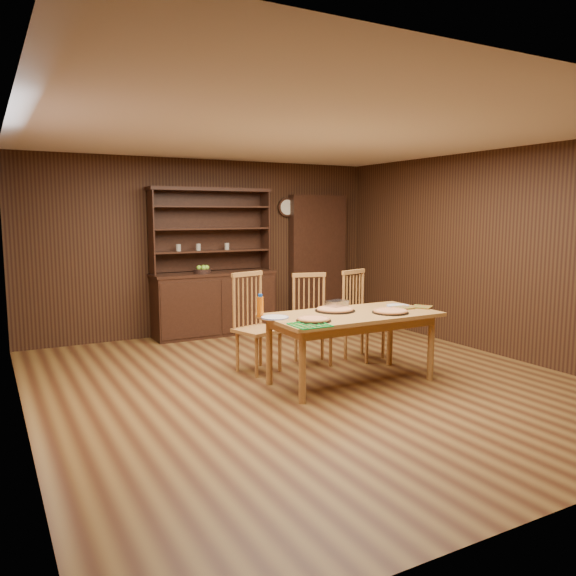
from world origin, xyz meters
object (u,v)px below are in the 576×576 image
china_hutch (214,295)px  dining_table (352,321)px  chair_right (359,312)px  juice_bottle (260,306)px  chair_left (253,319)px  chair_center (311,316)px

china_hutch → dining_table: (0.41, -2.96, 0.07)m
chair_right → juice_bottle: bearing=-179.8°
dining_table → chair_right: chair_right is taller
chair_right → juice_bottle: chair_right is taller
chair_left → chair_center: (0.76, -0.02, -0.03)m
chair_center → juice_bottle: (-0.98, -0.63, 0.28)m
chair_center → juice_bottle: chair_center is taller
china_hutch → dining_table: 2.99m
chair_left → china_hutch: bearing=65.7°
juice_bottle → chair_left: bearing=70.9°
china_hutch → chair_center: bearing=-77.5°
dining_table → chair_right: bearing=49.5°
chair_left → dining_table: bearing=-68.1°
chair_right → china_hutch: bearing=99.2°
dining_table → chair_left: bearing=127.7°
china_hutch → chair_center: size_ratio=2.00×
chair_right → chair_center: bearing=153.0°
china_hutch → juice_bottle: bearing=-101.1°
chair_left → chair_center: chair_left is taller
chair_center → juice_bottle: bearing=-133.4°
dining_table → chair_center: (0.04, 0.90, -0.09)m
dining_table → juice_bottle: juice_bottle is taller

